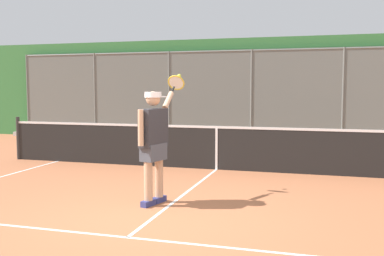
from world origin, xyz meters
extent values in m
plane|color=#A8603D|center=(0.00, 0.00, 0.00)|extent=(60.00, 60.00, 0.00)
cube|color=white|center=(0.00, 0.83, 0.00)|extent=(6.22, 0.05, 0.01)
cube|color=white|center=(0.00, -1.51, 0.00)|extent=(0.05, 4.68, 0.01)
cylinder|color=slate|center=(-2.80, -8.76, 1.51)|extent=(0.07, 0.07, 3.02)
cylinder|color=slate|center=(0.00, -8.76, 1.51)|extent=(0.07, 0.07, 3.02)
cylinder|color=slate|center=(2.80, -8.76, 1.51)|extent=(0.07, 0.07, 3.02)
cylinder|color=slate|center=(5.61, -8.76, 1.51)|extent=(0.07, 0.07, 3.02)
cylinder|color=slate|center=(8.41, -8.76, 1.51)|extent=(0.07, 0.07, 3.02)
cylinder|color=slate|center=(0.00, -8.76, 2.98)|extent=(16.82, 0.05, 0.05)
cube|color=slate|center=(0.00, -8.76, 1.51)|extent=(16.82, 0.02, 3.02)
cube|color=#387A3D|center=(0.00, -9.41, 1.71)|extent=(19.82, 0.90, 3.41)
cube|color=#ADADA8|center=(0.00, -8.58, 0.07)|extent=(17.82, 0.18, 0.15)
cylinder|color=#2D2D2D|center=(5.11, -3.85, 0.54)|extent=(0.09, 0.09, 1.07)
cube|color=black|center=(0.00, -3.85, 0.46)|extent=(10.14, 0.02, 0.91)
cube|color=white|center=(0.00, -3.85, 0.94)|extent=(10.14, 0.04, 0.05)
cube|color=white|center=(0.00, -3.85, 0.46)|extent=(0.05, 0.04, 0.91)
cube|color=navy|center=(0.30, -0.58, 0.04)|extent=(0.18, 0.28, 0.09)
cylinder|color=tan|center=(0.30, -0.58, 0.49)|extent=(0.13, 0.13, 0.80)
cube|color=navy|center=(0.22, -0.84, 0.04)|extent=(0.18, 0.28, 0.09)
cylinder|color=tan|center=(0.22, -0.84, 0.49)|extent=(0.13, 0.13, 0.80)
cube|color=#474C56|center=(0.26, -0.71, 0.81)|extent=(0.33, 0.47, 0.26)
cube|color=#2D2D33|center=(0.26, -0.71, 1.18)|extent=(0.34, 0.53, 0.58)
cylinder|color=tan|center=(0.34, -0.42, 1.21)|extent=(0.08, 0.08, 0.53)
cylinder|color=tan|center=(0.18, -1.17, 1.59)|extent=(0.09, 0.39, 0.30)
sphere|color=tan|center=(0.26, -0.71, 1.63)|extent=(0.22, 0.22, 0.22)
cylinder|color=white|center=(0.26, -0.71, 1.69)|extent=(0.32, 0.32, 0.08)
cube|color=white|center=(0.23, -0.83, 1.65)|extent=(0.24, 0.24, 0.02)
cylinder|color=black|center=(0.18, -1.42, 1.75)|extent=(0.03, 0.17, 0.13)
torus|color=gold|center=(0.19, -1.61, 1.88)|extent=(0.30, 0.19, 0.26)
cylinder|color=silver|center=(0.19, -1.61, 1.88)|extent=(0.25, 0.14, 0.21)
sphere|color=#D6E042|center=(0.19, -1.79, 2.00)|extent=(0.07, 0.07, 0.07)
camera|label=1|loc=(-2.20, 5.62, 1.79)|focal=41.84mm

